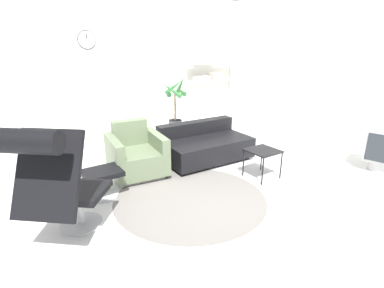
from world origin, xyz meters
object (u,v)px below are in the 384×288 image
Objects in this scene: armchair_red at (136,156)px; couch_low at (205,146)px; lounge_chair at (55,175)px; shelf_unit at (209,69)px; ottoman at (102,178)px; potted_plant at (175,109)px; side_table at (263,153)px.

couch_low is at bearing -177.35° from armchair_red.
shelf_unit is (3.99, 3.01, 0.54)m from lounge_chair.
ottoman is 0.77m from armchair_red.
lounge_chair is 2.68× the size of ottoman.
couch_low is 0.78× the size of shelf_unit.
armchair_red reaches higher than couch_low.
shelf_unit is at bearing -138.76° from armchair_red.
armchair_red is 0.60× the size of couch_low.
shelf_unit is (2.74, 1.86, 0.99)m from armchair_red.
lounge_chair is at bearing -136.98° from potted_plant.
lounge_chair is 2.98× the size of side_table.
shelf_unit reaches higher than lounge_chair.
armchair_red is at bearing 83.00° from lounge_chair.
ottoman is at bearing 90.00° from lounge_chair.
side_table is at bearing -113.47° from shelf_unit.
ottoman is 4.20m from shelf_unit.
lounge_chair is 3.89m from potted_plant.
shelf_unit reaches higher than ottoman.
lounge_chair is 5.03m from shelf_unit.
ottoman is 0.37× the size of potted_plant.
ottoman is at bearing 161.39° from side_table.
lounge_chair is 0.86× the size of couch_low.
couch_low reaches higher than side_table.
ottoman is at bearing 12.78° from couch_low.
couch_low is 1.67m from potted_plant.
lounge_chair is at bearing -179.49° from side_table.
lounge_chair is at bearing 49.43° from armchair_red.
couch_low is 3.48× the size of side_table.
armchair_red is 3.45m from shelf_unit.
potted_plant is (2.22, 1.93, 0.27)m from ottoman.
couch_low is at bearing -128.57° from shelf_unit.
armchair_red is at bearing -136.48° from potted_plant.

